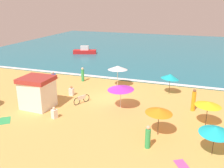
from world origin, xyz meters
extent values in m
plane|color=#E0A856|center=(0.00, 0.00, 0.00)|extent=(60.00, 60.00, 0.00)
cube|color=teal|center=(0.00, 28.00, 0.05)|extent=(60.00, 44.00, 0.10)
cube|color=white|center=(0.00, 6.30, 0.10)|extent=(57.00, 0.70, 0.01)
cube|color=white|center=(-4.93, -3.80, 1.19)|extent=(2.56, 2.37, 2.39)
cube|color=#A5332D|center=(-4.93, -3.80, 2.57)|extent=(2.65, 2.44, 0.36)
cylinder|color=#4C3823|center=(8.95, -2.51, 0.92)|extent=(0.05, 0.05, 1.83)
cone|color=yellow|center=(8.95, -2.51, 1.73)|extent=(2.27, 2.26, 0.39)
cylinder|color=silver|center=(1.93, -1.58, 0.99)|extent=(0.05, 0.05, 1.97)
cone|color=#B733C6|center=(1.93, -1.58, 1.86)|extent=(3.24, 3.24, 0.43)
cylinder|color=silver|center=(-0.12, 3.88, 1.13)|extent=(0.05, 0.05, 2.26)
cone|color=white|center=(-0.12, 3.88, 2.10)|extent=(2.42, 2.43, 0.51)
cylinder|color=#4C3823|center=(9.30, -6.42, 0.92)|extent=(0.05, 0.05, 1.84)
cone|color=#19B7C6|center=(9.30, -6.42, 1.66)|extent=(2.06, 2.08, 0.58)
cylinder|color=#4C3823|center=(5.49, 3.36, 1.01)|extent=(0.05, 0.05, 2.02)
cone|color=#19B7C6|center=(5.49, 3.36, 1.83)|extent=(2.46, 2.44, 0.67)
cylinder|color=#4C3823|center=(5.77, -5.14, 0.97)|extent=(0.05, 0.05, 1.95)
cone|color=orange|center=(5.77, -5.14, 1.83)|extent=(2.31, 2.30, 0.44)
torus|color=black|center=(-1.96, -2.24, 0.33)|extent=(0.36, 0.68, 0.72)
torus|color=black|center=(-1.49, -1.24, 0.33)|extent=(0.36, 0.68, 0.72)
cube|color=white|center=(-1.73, -1.74, 0.55)|extent=(0.43, 0.82, 0.36)
cylinder|color=green|center=(5.43, -7.00, 0.65)|extent=(0.48, 0.48, 1.31)
sphere|color=#DBA884|center=(5.43, -7.00, 1.43)|extent=(0.26, 0.26, 0.26)
cylinder|color=green|center=(-4.52, 4.30, 0.69)|extent=(0.44, 0.44, 1.39)
sphere|color=beige|center=(-4.52, 4.30, 1.51)|extent=(0.27, 0.27, 0.27)
cube|color=blue|center=(-8.24, 3.97, 0.30)|extent=(0.60, 0.60, 0.60)
sphere|color=#9E6B47|center=(-8.24, 3.97, 0.70)|extent=(0.23, 0.23, 0.23)
cylinder|color=orange|center=(7.92, -0.10, 0.85)|extent=(0.43, 0.43, 1.70)
sphere|color=brown|center=(7.92, -0.10, 1.81)|extent=(0.26, 0.26, 0.26)
cube|color=white|center=(-3.57, -0.24, 0.36)|extent=(0.43, 0.43, 0.72)
sphere|color=#9E6B47|center=(-3.57, -0.24, 0.83)|extent=(0.25, 0.25, 0.25)
cube|color=white|center=(-2.44, -5.24, 0.36)|extent=(0.51, 0.51, 0.73)
sphere|color=beige|center=(-2.44, -5.24, 0.84)|extent=(0.24, 0.24, 0.24)
cube|color=#D84CA5|center=(7.76, -8.29, 0.01)|extent=(1.27, 1.53, 0.01)
cube|color=orange|center=(0.81, 3.39, 0.01)|extent=(1.87, 0.95, 0.01)
cube|color=green|center=(-5.86, -6.94, 0.01)|extent=(1.49, 1.59, 0.01)
cube|color=red|center=(-11.00, 18.64, 0.41)|extent=(4.15, 2.45, 0.63)
cube|color=silver|center=(-11.00, 18.64, 1.09)|extent=(1.55, 1.16, 0.74)
camera|label=1|loc=(7.89, -20.87, 8.90)|focal=40.21mm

